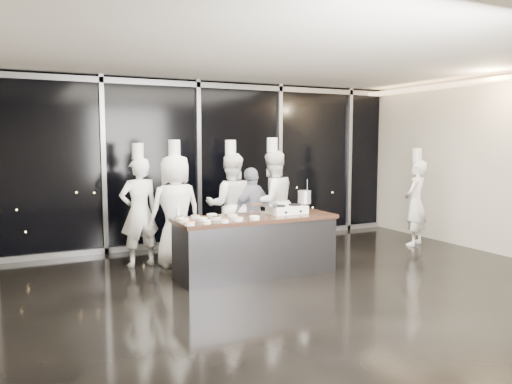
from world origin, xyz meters
TOP-DOWN VIEW (x-y plane):
  - ground at (0.00, 0.00)m, footprint 9.00×9.00m
  - room_shell at (0.18, 0.00)m, footprint 9.02×7.02m
  - window_wall at (0.00, 3.43)m, footprint 8.90×0.11m
  - demo_counter at (0.00, 0.90)m, footprint 2.46×0.86m
  - stove at (0.56, 0.93)m, footprint 0.59×0.39m
  - frying_pan at (0.23, 0.92)m, footprint 0.46×0.27m
  - stock_pot at (0.88, 0.92)m, footprint 0.21×0.21m
  - prep_bowls at (-0.74, 0.83)m, footprint 1.17×0.71m
  - squeeze_bottle at (-1.14, 1.15)m, footprint 0.06×0.06m
  - chef_far_left at (-1.46, 2.22)m, footprint 0.69×0.50m
  - chef_left at (-0.92, 2.00)m, footprint 0.96×0.69m
  - chef_center at (0.13, 2.15)m, footprint 1.07×0.95m
  - guest at (0.47, 1.98)m, footprint 1.00×0.72m
  - chef_right at (0.91, 2.07)m, footprint 0.98×0.81m
  - chef_side at (3.74, 1.44)m, footprint 0.72×0.63m

SIDE VIEW (x-z plane):
  - ground at x=0.00m, z-range 0.00..0.00m
  - demo_counter at x=0.00m, z-range 0.00..0.90m
  - guest at x=0.47m, z-range 0.00..1.57m
  - chef_side at x=3.74m, z-range -0.09..1.80m
  - chef_far_left at x=-1.46m, z-range -0.10..1.90m
  - chef_center at x=0.13m, z-range -0.11..1.94m
  - chef_left at x=-0.92m, z-range -0.10..1.95m
  - prep_bowls at x=-0.74m, z-range 0.90..0.95m
  - chef_right at x=0.91m, z-range -0.11..1.98m
  - stove at x=0.56m, z-range 0.89..1.03m
  - squeeze_bottle at x=-1.14m, z-range 0.89..1.11m
  - frying_pan at x=0.23m, z-range 1.04..1.08m
  - stock_pot at x=0.88m, z-range 1.04..1.25m
  - window_wall at x=0.00m, z-range 0.00..3.20m
  - room_shell at x=0.18m, z-range 0.64..3.85m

